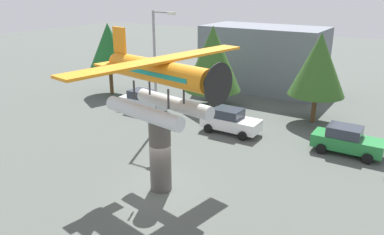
{
  "coord_description": "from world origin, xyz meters",
  "views": [
    {
      "loc": [
        10.7,
        -13.89,
        10.01
      ],
      "look_at": [
        0.0,
        3.0,
        3.05
      ],
      "focal_mm": 35.5,
      "sensor_mm": 36.0,
      "label": 1
    }
  ],
  "objects_px": {
    "storefront_building": "(263,58)",
    "floatplane_monument": "(160,82)",
    "car_mid_white": "(230,121)",
    "streetlight_primary": "(157,63)",
    "tree_center_back": "(319,65)",
    "tree_west": "(109,47)",
    "display_pedestal": "(160,153)",
    "car_near_silver": "(144,101)",
    "tree_east": "(213,58)",
    "car_far_green": "(347,140)"
  },
  "relations": [
    {
      "from": "floatplane_monument",
      "to": "streetlight_primary",
      "type": "relative_size",
      "value": 1.23
    },
    {
      "from": "display_pedestal",
      "to": "car_near_silver",
      "type": "bearing_deg",
      "value": 132.94
    },
    {
      "from": "display_pedestal",
      "to": "streetlight_primary",
      "type": "height_order",
      "value": "streetlight_primary"
    },
    {
      "from": "tree_west",
      "to": "storefront_building",
      "type": "bearing_deg",
      "value": 39.99
    },
    {
      "from": "car_mid_white",
      "to": "streetlight_primary",
      "type": "height_order",
      "value": "streetlight_primary"
    },
    {
      "from": "storefront_building",
      "to": "floatplane_monument",
      "type": "bearing_deg",
      "value": -80.5
    },
    {
      "from": "tree_center_back",
      "to": "tree_east",
      "type": "bearing_deg",
      "value": -174.21
    },
    {
      "from": "floatplane_monument",
      "to": "car_far_green",
      "type": "height_order",
      "value": "floatplane_monument"
    },
    {
      "from": "streetlight_primary",
      "to": "storefront_building",
      "type": "xyz_separation_m",
      "value": [
        1.87,
        15.01,
        -1.74
      ]
    },
    {
      "from": "tree_east",
      "to": "tree_center_back",
      "type": "distance_m",
      "value": 8.55
    },
    {
      "from": "storefront_building",
      "to": "car_near_silver",
      "type": "bearing_deg",
      "value": -114.13
    },
    {
      "from": "car_near_silver",
      "to": "tree_east",
      "type": "relative_size",
      "value": 0.6
    },
    {
      "from": "storefront_building",
      "to": "streetlight_primary",
      "type": "bearing_deg",
      "value": -97.11
    },
    {
      "from": "streetlight_primary",
      "to": "tree_west",
      "type": "bearing_deg",
      "value": 151.49
    },
    {
      "from": "car_far_green",
      "to": "tree_west",
      "type": "bearing_deg",
      "value": 173.69
    },
    {
      "from": "floatplane_monument",
      "to": "car_mid_white",
      "type": "relative_size",
      "value": 2.48
    },
    {
      "from": "car_near_silver",
      "to": "streetlight_primary",
      "type": "bearing_deg",
      "value": -37.16
    },
    {
      "from": "display_pedestal",
      "to": "streetlight_primary",
      "type": "relative_size",
      "value": 0.48
    },
    {
      "from": "car_mid_white",
      "to": "tree_west",
      "type": "bearing_deg",
      "value": 167.78
    },
    {
      "from": "tree_center_back",
      "to": "tree_west",
      "type": "bearing_deg",
      "value": -173.04
    },
    {
      "from": "floatplane_monument",
      "to": "tree_east",
      "type": "bearing_deg",
      "value": 119.63
    },
    {
      "from": "tree_west",
      "to": "tree_east",
      "type": "height_order",
      "value": "tree_east"
    },
    {
      "from": "storefront_building",
      "to": "tree_east",
      "type": "bearing_deg",
      "value": -98.08
    },
    {
      "from": "car_far_green",
      "to": "tree_east",
      "type": "height_order",
      "value": "tree_east"
    },
    {
      "from": "storefront_building",
      "to": "tree_west",
      "type": "bearing_deg",
      "value": -140.01
    },
    {
      "from": "tree_east",
      "to": "streetlight_primary",
      "type": "bearing_deg",
      "value": -95.92
    },
    {
      "from": "car_mid_white",
      "to": "tree_center_back",
      "type": "bearing_deg",
      "value": 50.96
    },
    {
      "from": "display_pedestal",
      "to": "floatplane_monument",
      "type": "height_order",
      "value": "floatplane_monument"
    },
    {
      "from": "display_pedestal",
      "to": "tree_east",
      "type": "relative_size",
      "value": 0.58
    },
    {
      "from": "streetlight_primary",
      "to": "display_pedestal",
      "type": "bearing_deg",
      "value": -52.13
    },
    {
      "from": "floatplane_monument",
      "to": "streetlight_primary",
      "type": "height_order",
      "value": "streetlight_primary"
    },
    {
      "from": "car_near_silver",
      "to": "floatplane_monument",
      "type": "bearing_deg",
      "value": -46.73
    },
    {
      "from": "car_far_green",
      "to": "streetlight_primary",
      "type": "relative_size",
      "value": 0.5
    },
    {
      "from": "streetlight_primary",
      "to": "tree_east",
      "type": "xyz_separation_m",
      "value": [
        0.7,
        6.73,
        -0.61
      ]
    },
    {
      "from": "display_pedestal",
      "to": "tree_east",
      "type": "xyz_separation_m",
      "value": [
        -4.73,
        13.72,
        2.23
      ]
    },
    {
      "from": "display_pedestal",
      "to": "car_mid_white",
      "type": "bearing_deg",
      "value": 94.07
    },
    {
      "from": "storefront_building",
      "to": "car_mid_white",
      "type": "bearing_deg",
      "value": -77.27
    },
    {
      "from": "tree_west",
      "to": "tree_east",
      "type": "relative_size",
      "value": 0.97
    },
    {
      "from": "floatplane_monument",
      "to": "storefront_building",
      "type": "bearing_deg",
      "value": 109.65
    },
    {
      "from": "car_mid_white",
      "to": "storefront_building",
      "type": "bearing_deg",
      "value": 102.73
    },
    {
      "from": "floatplane_monument",
      "to": "tree_center_back",
      "type": "distance_m",
      "value": 15.1
    },
    {
      "from": "floatplane_monument",
      "to": "streetlight_primary",
      "type": "xyz_separation_m",
      "value": [
        -5.56,
        7.01,
        -0.87
      ]
    },
    {
      "from": "floatplane_monument",
      "to": "tree_west",
      "type": "distance_m",
      "value": 19.65
    },
    {
      "from": "car_near_silver",
      "to": "car_mid_white",
      "type": "bearing_deg",
      "value": -4.11
    },
    {
      "from": "car_far_green",
      "to": "storefront_building",
      "type": "xyz_separation_m",
      "value": [
        -10.71,
        12.2,
        2.25
      ]
    },
    {
      "from": "car_mid_white",
      "to": "streetlight_primary",
      "type": "relative_size",
      "value": 0.5
    },
    {
      "from": "storefront_building",
      "to": "tree_center_back",
      "type": "bearing_deg",
      "value": -45.34
    },
    {
      "from": "display_pedestal",
      "to": "streetlight_primary",
      "type": "xyz_separation_m",
      "value": [
        -5.43,
        6.99,
        2.84
      ]
    },
    {
      "from": "display_pedestal",
      "to": "tree_center_back",
      "type": "bearing_deg",
      "value": 75.49
    },
    {
      "from": "storefront_building",
      "to": "tree_east",
      "type": "xyz_separation_m",
      "value": [
        -1.18,
        -8.28,
        1.13
      ]
    }
  ]
}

